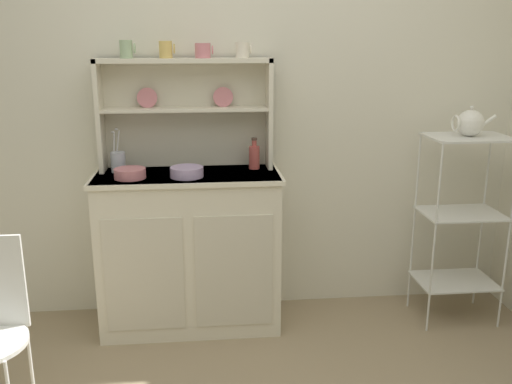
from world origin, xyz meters
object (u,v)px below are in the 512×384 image
object	(u,v)px
bakers_rack	(461,210)
cup_sage_0	(127,49)
bowl_mixing_large	(130,173)
hutch_cabinet	(190,249)
hutch_shelf_unit	(186,104)
jam_bottle	(254,156)
porcelain_teapot	(470,123)
utensil_jar	(118,162)

from	to	relation	value
bakers_rack	cup_sage_0	xyz separation A→B (m)	(-1.84, 0.19, 0.89)
bowl_mixing_large	bakers_rack	bearing A→B (deg)	0.06
hutch_cabinet	hutch_shelf_unit	world-z (taller)	hutch_shelf_unit
hutch_cabinet	jam_bottle	bearing A→B (deg)	13.01
hutch_cabinet	bakers_rack	distance (m)	1.55
cup_sage_0	bowl_mixing_large	world-z (taller)	cup_sage_0
hutch_cabinet	porcelain_teapot	world-z (taller)	porcelain_teapot
utensil_jar	hutch_cabinet	bearing A→B (deg)	-11.85
bowl_mixing_large	porcelain_teapot	xyz separation A→B (m)	(1.83, 0.00, 0.24)
hutch_cabinet	cup_sage_0	world-z (taller)	cup_sage_0
bakers_rack	hutch_cabinet	bearing A→B (deg)	177.34
hutch_shelf_unit	utensil_jar	size ratio (longest dim) A/B	3.99
porcelain_teapot	cup_sage_0	bearing A→B (deg)	173.97
hutch_shelf_unit	cup_sage_0	world-z (taller)	cup_sage_0
utensil_jar	hutch_shelf_unit	bearing A→B (deg)	12.58
jam_bottle	utensil_jar	size ratio (longest dim) A/B	0.74
bakers_rack	jam_bottle	xyz separation A→B (m)	(-1.17, 0.16, 0.30)
jam_bottle	porcelain_teapot	size ratio (longest dim) A/B	0.74
hutch_cabinet	hutch_shelf_unit	xyz separation A→B (m)	(0.00, 0.16, 0.79)
porcelain_teapot	bowl_mixing_large	bearing A→B (deg)	-179.94
hutch_shelf_unit	bowl_mixing_large	bearing A→B (deg)	-141.43
hutch_shelf_unit	porcelain_teapot	world-z (taller)	hutch_shelf_unit
bakers_rack	bowl_mixing_large	world-z (taller)	bakers_rack
hutch_shelf_unit	cup_sage_0	bearing A→B (deg)	-172.43
jam_bottle	porcelain_teapot	distance (m)	1.19
bakers_rack	utensil_jar	size ratio (longest dim) A/B	4.59
bakers_rack	bowl_mixing_large	bearing A→B (deg)	-179.94
hutch_cabinet	cup_sage_0	size ratio (longest dim) A/B	10.83
jam_bottle	bowl_mixing_large	bearing A→B (deg)	-166.57
bakers_rack	bowl_mixing_large	size ratio (longest dim) A/B	6.61
jam_bottle	porcelain_teapot	world-z (taller)	porcelain_teapot
bakers_rack	cup_sage_0	bearing A→B (deg)	173.98
bowl_mixing_large	cup_sage_0	bearing A→B (deg)	90.95
hutch_shelf_unit	bowl_mixing_large	distance (m)	0.50
hutch_shelf_unit	porcelain_teapot	bearing A→B (deg)	-8.63
hutch_shelf_unit	porcelain_teapot	size ratio (longest dim) A/B	4.02
bowl_mixing_large	jam_bottle	distance (m)	0.69
hutch_shelf_unit	cup_sage_0	distance (m)	0.42
hutch_shelf_unit	bakers_rack	bearing A→B (deg)	-8.62
cup_sage_0	utensil_jar	world-z (taller)	cup_sage_0
hutch_cabinet	cup_sage_0	distance (m)	1.14
bowl_mixing_large	jam_bottle	world-z (taller)	jam_bottle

